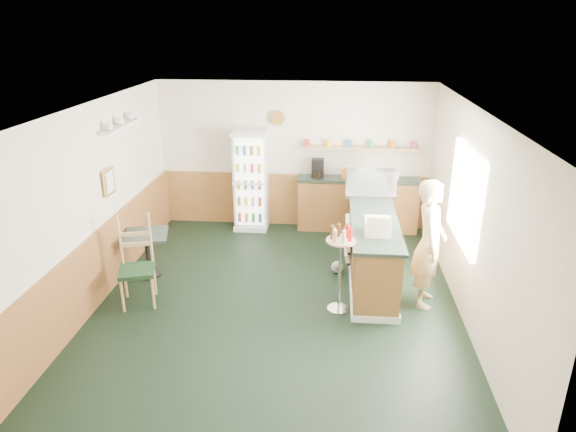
# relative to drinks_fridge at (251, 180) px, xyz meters

# --- Properties ---
(ground) EXTENTS (6.00, 6.00, 0.00)m
(ground) POSITION_rel_drinks_fridge_xyz_m (0.78, -2.74, -0.93)
(ground) COLOR black
(ground) RESTS_ON ground
(room_envelope) EXTENTS (5.04, 6.02, 2.72)m
(room_envelope) POSITION_rel_drinks_fridge_xyz_m (0.55, -2.01, 0.59)
(room_envelope) COLOR beige
(room_envelope) RESTS_ON ground
(service_counter) EXTENTS (0.68, 3.01, 1.01)m
(service_counter) POSITION_rel_drinks_fridge_xyz_m (2.13, -1.67, -0.47)
(service_counter) COLOR olive
(service_counter) RESTS_ON ground
(back_counter) EXTENTS (2.24, 0.42, 1.69)m
(back_counter) POSITION_rel_drinks_fridge_xyz_m (1.97, 0.06, -0.39)
(back_counter) COLOR olive
(back_counter) RESTS_ON ground
(drinks_fridge) EXTENTS (0.61, 0.53, 1.86)m
(drinks_fridge) POSITION_rel_drinks_fridge_xyz_m (0.00, 0.00, 0.00)
(drinks_fridge) COLOR silver
(drinks_fridge) RESTS_ON ground
(display_case) EXTENTS (0.81, 0.43, 0.46)m
(display_case) POSITION_rel_drinks_fridge_xyz_m (2.13, -0.91, 0.31)
(display_case) COLOR silver
(display_case) RESTS_ON service_counter
(cash_register) EXTENTS (0.36, 0.38, 0.20)m
(cash_register) POSITION_rel_drinks_fridge_xyz_m (2.13, -2.51, 0.18)
(cash_register) COLOR beige
(cash_register) RESTS_ON service_counter
(shopkeeper) EXTENTS (0.52, 0.66, 1.80)m
(shopkeeper) POSITION_rel_drinks_fridge_xyz_m (2.83, -2.54, -0.03)
(shopkeeper) COLOR tan
(shopkeeper) RESTS_ON ground
(condiment_stand) EXTENTS (0.39, 0.39, 1.21)m
(condiment_stand) POSITION_rel_drinks_fridge_xyz_m (1.64, -2.84, -0.15)
(condiment_stand) COLOR silver
(condiment_stand) RESTS_ON ground
(newspaper_rack) EXTENTS (0.09, 0.43, 0.69)m
(newspaper_rack) POSITION_rel_drinks_fridge_xyz_m (1.77, -1.74, -0.36)
(newspaper_rack) COLOR black
(newspaper_rack) RESTS_ON ground
(cafe_table) EXTENTS (0.76, 0.76, 0.69)m
(cafe_table) POSITION_rel_drinks_fridge_xyz_m (-1.27, -2.10, -0.44)
(cafe_table) COLOR black
(cafe_table) RESTS_ON ground
(cafe_chair) EXTENTS (0.58, 0.58, 1.26)m
(cafe_chair) POSITION_rel_drinks_fridge_xyz_m (-1.12, -2.82, -0.27)
(cafe_chair) COLOR black
(cafe_chair) RESTS_ON ground
(dog_doorstop) EXTENTS (0.19, 0.24, 0.23)m
(dog_doorstop) POSITION_rel_drinks_fridge_xyz_m (1.62, -1.76, -0.82)
(dog_doorstop) COLOR gray
(dog_doorstop) RESTS_ON ground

